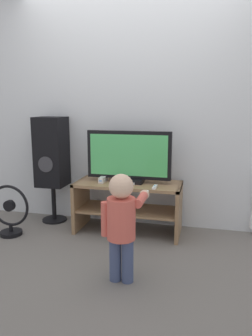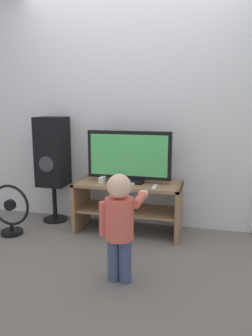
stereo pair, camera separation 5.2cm
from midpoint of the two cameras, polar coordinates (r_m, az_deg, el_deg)
The scene contains 10 objects.
ground_plane at distance 3.35m, azimuth -0.18°, elevation -12.41°, with size 16.00×16.00×0.00m, color slate.
wall_back at distance 3.60m, azimuth 2.11°, elevation 10.55°, with size 10.00×0.06×2.60m.
tv_stand at distance 3.44m, azimuth 0.84°, elevation -5.53°, with size 1.09×0.47×0.53m.
television at distance 3.36m, azimuth 0.95°, elevation 1.86°, with size 0.88×0.20×0.53m.
game_console at distance 3.45m, azimuth -3.49°, elevation -1.88°, with size 0.05×0.20×0.06m.
remote_primary at distance 3.18m, azimuth 5.47°, elevation -3.34°, with size 0.04×0.13×0.03m.
remote_secondary at distance 3.28m, azimuth 1.42°, elevation -2.84°, with size 0.08×0.13×0.03m.
child at distance 2.46m, azimuth -0.45°, elevation -8.88°, with size 0.32×0.48×0.84m.
speaker_tower at distance 3.77m, azimuth -12.28°, elevation 2.43°, with size 0.31×0.31×1.19m.
floor_fan at distance 3.59m, azimuth -19.08°, elevation -7.28°, with size 0.44×0.22×0.53m.
Camera 2 is at (0.82, -2.96, 1.34)m, focal length 35.00 mm.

